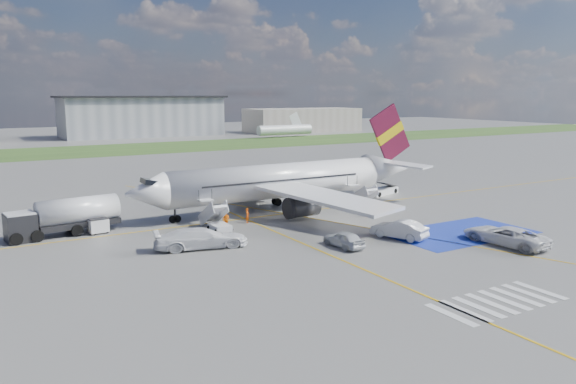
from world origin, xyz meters
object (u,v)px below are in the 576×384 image
Objects in this scene: airliner at (288,180)px; van_white_b at (201,235)px; car_silver_a at (344,239)px; car_silver_b at (399,229)px; van_white_a at (505,232)px; gpu_cart at (98,227)px; belt_loader at (383,191)px; fuel_tanker at (65,220)px.

airliner reaches higher than van_white_b.
airliner is 8.70× the size of car_silver_a.
car_silver_b is 0.89× the size of van_white_a.
gpu_cart is 37.36m from van_white_a.
van_white_a is at bearing -105.56° from van_white_b.
car_silver_a is at bearing -23.05° from car_silver_b.
fuel_tanker is at bearing 165.54° from belt_loader.
car_silver_a is at bearing -106.59° from van_white_b.
van_white_a is (-7.07, -24.96, 0.69)m from belt_loader.
fuel_tanker is at bearing 149.87° from gpu_cart.
belt_loader is (39.84, 1.54, -1.04)m from fuel_tanker.
belt_loader is at bearing -140.72° from car_silver_a.
van_white_a reaches higher than gpu_cart.
car_silver_a is 14.31m from van_white_a.
airliner reaches higher than belt_loader.
van_white_b is (-23.48, 12.54, 0.07)m from van_white_a.
car_silver_a is at bearing -153.75° from belt_loader.
gpu_cart is at bearing 46.10° from van_white_b.
van_white_b is at bearing -174.57° from belt_loader.
airliner is at bearing -42.32° from van_white_b.
car_silver_b is (23.35, -15.94, 0.20)m from gpu_cart.
fuel_tanker is 26.21m from car_silver_a.
fuel_tanker is 1.72× the size of van_white_b.
fuel_tanker is at bearing -54.51° from car_silver_b.
van_white_a is 26.62m from van_white_b.
car_silver_a is (-19.80, -18.41, 0.31)m from belt_loader.
van_white_a is at bearing 149.14° from car_silver_a.
car_silver_a is 0.72× the size of van_white_a.
airliner is 19.31× the size of gpu_cart.
gpu_cart is 0.34× the size of belt_loader.
car_silver_b is at bearing -43.01° from gpu_cart.
car_silver_a is 0.71× the size of van_white_b.
van_white_b reaches higher than van_white_a.
gpu_cart is 11.73m from van_white_b.
airliner is 16.92m from car_silver_b.
van_white_b reaches higher than car_silver_b.
van_white_a is (12.72, -6.55, 0.38)m from car_silver_a.
car_silver_b reaches higher than gpu_cart.
car_silver_a is (17.24, -15.77, 0.06)m from gpu_cart.
van_white_a is (32.77, -23.41, -0.34)m from fuel_tanker.
belt_loader is at bearing -4.45° from fuel_tanker.
car_silver_b reaches higher than car_silver_a.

